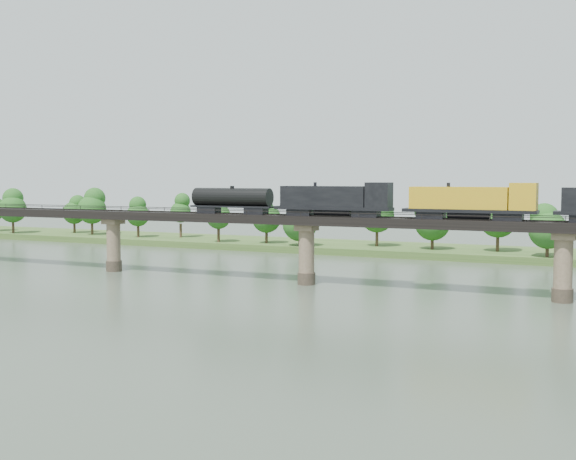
% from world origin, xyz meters
% --- Properties ---
extents(ground, '(400.00, 400.00, 0.00)m').
position_xyz_m(ground, '(0.00, 0.00, 0.00)').
color(ground, '#364334').
rests_on(ground, ground).
extents(far_bank, '(300.00, 24.00, 1.60)m').
position_xyz_m(far_bank, '(0.00, 85.00, 0.80)').
color(far_bank, '#355321').
rests_on(far_bank, ground).
extents(bridge, '(236.00, 30.00, 11.50)m').
position_xyz_m(bridge, '(0.00, 30.00, 5.46)').
color(bridge, '#473A2D').
rests_on(bridge, ground).
extents(bridge_superstructure, '(220.00, 4.90, 0.75)m').
position_xyz_m(bridge_superstructure, '(0.00, 30.00, 11.79)').
color(bridge_superstructure, black).
rests_on(bridge_superstructure, bridge).
extents(far_treeline, '(289.06, 17.54, 13.60)m').
position_xyz_m(far_treeline, '(-8.21, 80.52, 8.83)').
color(far_treeline, '#382619').
rests_on(far_treeline, far_bank).
extents(freight_train, '(80.32, 3.13, 5.53)m').
position_xyz_m(freight_train, '(19.44, 30.00, 14.14)').
color(freight_train, black).
rests_on(freight_train, bridge).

